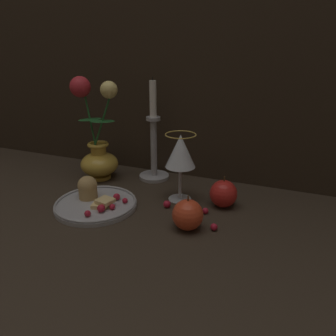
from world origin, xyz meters
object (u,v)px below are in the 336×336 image
(wine_glass, at_px, (180,153))
(apple_near_glass, at_px, (188,215))
(vase, at_px, (97,147))
(plate_with_pastries, at_px, (94,200))
(apple_beside_vase, at_px, (223,194))
(candlestick, at_px, (155,148))

(wine_glass, height_order, apple_near_glass, wine_glass)
(vase, relative_size, wine_glass, 1.71)
(plate_with_pastries, bearing_deg, apple_beside_vase, 21.88)
(wine_glass, distance_m, candlestick, 0.17)
(wine_glass, bearing_deg, candlestick, 137.74)
(apple_beside_vase, bearing_deg, plate_with_pastries, -158.12)
(wine_glass, relative_size, apple_beside_vase, 2.19)
(vase, xyz_separation_m, candlestick, (0.16, 0.07, -0.01))
(apple_beside_vase, bearing_deg, candlestick, 155.59)
(plate_with_pastries, distance_m, apple_near_glass, 0.26)
(plate_with_pastries, relative_size, wine_glass, 1.15)
(vase, xyz_separation_m, wine_glass, (0.28, -0.04, 0.03))
(vase, bearing_deg, apple_beside_vase, -5.96)
(wine_glass, height_order, apple_beside_vase, wine_glass)
(plate_with_pastries, xyz_separation_m, candlestick, (0.07, 0.23, 0.08))
(wine_glass, xyz_separation_m, candlestick, (-0.12, 0.11, -0.03))
(plate_with_pastries, relative_size, candlestick, 0.68)
(wine_glass, bearing_deg, vase, 170.88)
(apple_near_glass, bearing_deg, wine_glass, 116.70)
(vase, height_order, wine_glass, vase)
(vase, xyz_separation_m, apple_beside_vase, (0.40, -0.04, -0.07))
(vase, bearing_deg, apple_near_glass, -27.29)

